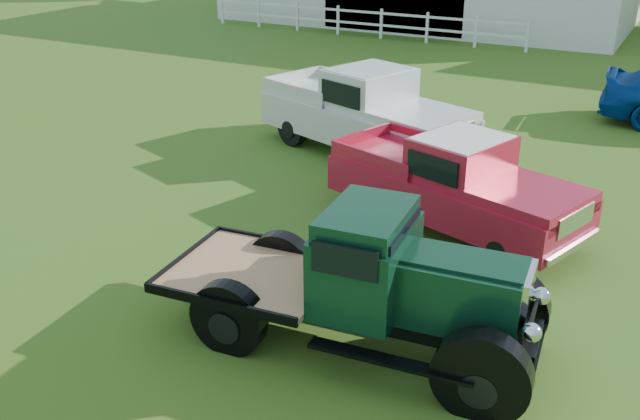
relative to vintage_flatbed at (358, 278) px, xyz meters
The scene contains 5 objects.
ground 1.90m from the vintage_flatbed, 167.61° to the left, with size 120.00×120.00×0.00m, color #3B6720.
fence_rail 22.50m from the vintage_flatbed, 115.23° to the left, with size 14.20×0.16×1.20m, color white, non-canonical shape.
vintage_flatbed is the anchor object (origin of this frame).
red_pickup 4.11m from the vintage_flatbed, 90.96° to the left, with size 4.77×1.83×1.74m, color #A9172D, non-canonical shape.
white_pickup 7.70m from the vintage_flatbed, 114.22° to the left, with size 5.29×2.05×1.94m, color silver, non-canonical shape.
Camera 1 is at (4.93, -7.62, 5.50)m, focal length 40.00 mm.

